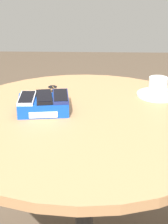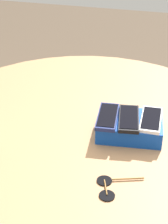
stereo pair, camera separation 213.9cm
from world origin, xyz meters
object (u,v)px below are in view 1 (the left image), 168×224
(saucer, at_px, (157,95))
(phone_navy, at_px, (61,96))
(phone_white, at_px, (27,98))
(sunglasses, at_px, (53,89))
(phone_box, at_px, (43,105))
(phone_black, at_px, (44,97))
(round_table, at_px, (84,150))
(coffee_cup, at_px, (159,85))

(saucer, bearing_deg, phone_navy, -156.45)
(phone_white, distance_m, sunglasses, 0.25)
(phone_box, relative_size, phone_black, 1.34)
(round_table, height_order, phone_black, phone_black)
(phone_navy, bearing_deg, round_table, -35.60)
(phone_box, height_order, sunglasses, phone_box)
(phone_white, bearing_deg, phone_box, 5.55)
(phone_box, height_order, phone_navy, phone_navy)
(saucer, bearing_deg, phone_box, -158.00)
(phone_white, bearing_deg, round_table, -11.89)
(phone_white, relative_size, phone_black, 0.92)
(phone_white, xyz_separation_m, saucer, (0.49, 0.18, -0.05))
(phone_box, height_order, phone_black, phone_black)
(phone_white, relative_size, coffee_cup, 1.30)
(round_table, distance_m, phone_black, 0.24)
(phone_white, relative_size, sunglasses, 1.23)
(phone_box, bearing_deg, phone_white, -174.45)
(phone_white, bearing_deg, coffee_cup, 20.21)
(round_table, relative_size, phone_black, 6.94)
(phone_black, distance_m, phone_navy, 0.06)
(phone_box, relative_size, phone_white, 1.45)
(phone_white, bearing_deg, phone_navy, 8.89)
(phone_white, xyz_separation_m, phone_navy, (0.12, 0.02, 0.00))
(phone_box, distance_m, phone_navy, 0.07)
(phone_black, xyz_separation_m, saucer, (0.43, 0.17, -0.05))
(phone_black, xyz_separation_m, coffee_cup, (0.43, 0.17, -0.01))
(phone_white, distance_m, phone_navy, 0.12)
(phone_navy, bearing_deg, sunglasses, 103.78)
(phone_navy, height_order, coffee_cup, coffee_cup)
(phone_box, distance_m, sunglasses, 0.24)
(coffee_cup, relative_size, sunglasses, 0.94)
(saucer, height_order, coffee_cup, coffee_cup)
(phone_black, relative_size, coffee_cup, 1.41)
(phone_white, bearing_deg, phone_black, 11.38)
(phone_navy, relative_size, saucer, 0.88)
(saucer, height_order, sunglasses, saucer)
(phone_box, xyz_separation_m, saucer, (0.43, 0.18, -0.02))
(round_table, distance_m, phone_white, 0.28)
(phone_black, distance_m, sunglasses, 0.23)
(phone_white, height_order, phone_black, same)
(sunglasses, bearing_deg, phone_box, -91.69)
(phone_white, distance_m, saucer, 0.52)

